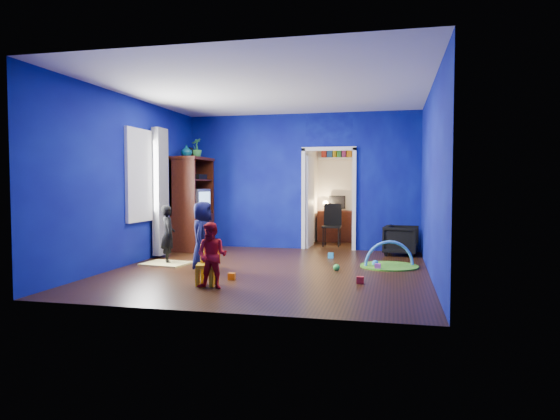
% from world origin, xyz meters
% --- Properties ---
extents(floor, '(5.00, 5.50, 0.01)m').
position_xyz_m(floor, '(0.00, 0.00, 0.00)').
color(floor, black).
rests_on(floor, ground).
extents(ceiling, '(5.00, 5.50, 0.01)m').
position_xyz_m(ceiling, '(0.00, 0.00, 2.90)').
color(ceiling, white).
rests_on(ceiling, wall_back).
extents(wall_back, '(5.00, 0.02, 2.90)m').
position_xyz_m(wall_back, '(0.00, 2.75, 1.45)').
color(wall_back, '#09096A').
rests_on(wall_back, floor).
extents(wall_front, '(5.00, 0.02, 2.90)m').
position_xyz_m(wall_front, '(0.00, -2.75, 1.45)').
color(wall_front, '#09096A').
rests_on(wall_front, floor).
extents(wall_left, '(0.02, 5.50, 2.90)m').
position_xyz_m(wall_left, '(-2.50, 0.00, 1.45)').
color(wall_left, '#09096A').
rests_on(wall_left, floor).
extents(wall_right, '(0.02, 5.50, 2.90)m').
position_xyz_m(wall_right, '(2.50, 0.00, 1.45)').
color(wall_right, '#09096A').
rests_on(wall_right, floor).
extents(alcove, '(1.00, 1.75, 2.50)m').
position_xyz_m(alcove, '(0.60, 3.62, 1.25)').
color(alcove, silver).
rests_on(alcove, floor).
extents(armchair, '(0.72, 0.70, 0.59)m').
position_xyz_m(armchair, '(2.10, 2.20, 0.29)').
color(armchair, black).
rests_on(armchair, floor).
extents(child_black, '(0.41, 0.45, 1.02)m').
position_xyz_m(child_black, '(-1.90, 0.22, 0.51)').
color(child_black, black).
rests_on(child_black, floor).
extents(child_navy, '(0.42, 0.59, 1.12)m').
position_xyz_m(child_navy, '(-1.00, -0.41, 0.56)').
color(child_navy, '#0E1735').
rests_on(child_navy, floor).
extents(toddler_red, '(0.44, 0.35, 0.89)m').
position_xyz_m(toddler_red, '(-0.40, -1.59, 0.44)').
color(toddler_red, red).
rests_on(toddler_red, floor).
extents(vase, '(0.28, 0.28, 0.24)m').
position_xyz_m(vase, '(-2.22, 1.79, 2.08)').
color(vase, '#0B5C5E').
rests_on(vase, tv_armoire).
extents(potted_plant, '(0.31, 0.31, 0.42)m').
position_xyz_m(potted_plant, '(-2.22, 2.31, 2.17)').
color(potted_plant, green).
rests_on(potted_plant, tv_armoire).
extents(tv_armoire, '(0.58, 1.14, 1.96)m').
position_xyz_m(tv_armoire, '(-2.22, 2.09, 0.98)').
color(tv_armoire, '#3E0F0A').
rests_on(tv_armoire, floor).
extents(crt_tv, '(0.46, 0.70, 0.54)m').
position_xyz_m(crt_tv, '(-2.18, 2.09, 1.02)').
color(crt_tv, silver).
rests_on(crt_tv, tv_armoire).
extents(yellow_blanket, '(0.82, 0.69, 0.03)m').
position_xyz_m(yellow_blanket, '(-1.90, 0.12, 0.01)').
color(yellow_blanket, '#F2E07A').
rests_on(yellow_blanket, floor).
extents(hopper_ball, '(0.37, 0.37, 0.37)m').
position_xyz_m(hopper_ball, '(-1.05, -0.16, 0.18)').
color(hopper_ball, yellow).
rests_on(hopper_ball, floor).
extents(kid_chair, '(0.34, 0.34, 0.50)m').
position_xyz_m(kid_chair, '(-0.55, -1.39, 0.25)').
color(kid_chair, yellow).
rests_on(kid_chair, floor).
extents(play_mat, '(0.97, 0.97, 0.03)m').
position_xyz_m(play_mat, '(1.89, 0.73, 0.01)').
color(play_mat, '#50AD27').
rests_on(play_mat, floor).
extents(toy_arch, '(0.83, 0.32, 0.86)m').
position_xyz_m(toy_arch, '(1.89, 0.73, 0.02)').
color(toy_arch, '#3F8CD8').
rests_on(toy_arch, floor).
extents(window_left, '(0.03, 0.95, 1.55)m').
position_xyz_m(window_left, '(-2.48, 0.35, 1.55)').
color(window_left, white).
rests_on(window_left, wall_left).
extents(curtain, '(0.14, 0.42, 2.40)m').
position_xyz_m(curtain, '(-2.37, 0.90, 1.25)').
color(curtain, slate).
rests_on(curtain, floor).
extents(doorway, '(1.16, 0.10, 2.10)m').
position_xyz_m(doorway, '(0.60, 2.75, 1.05)').
color(doorway, white).
rests_on(doorway, floor).
extents(study_desk, '(0.88, 0.44, 0.75)m').
position_xyz_m(study_desk, '(0.60, 4.26, 0.38)').
color(study_desk, '#3D140A').
rests_on(study_desk, floor).
extents(desk_monitor, '(0.40, 0.05, 0.32)m').
position_xyz_m(desk_monitor, '(0.60, 4.38, 0.95)').
color(desk_monitor, black).
rests_on(desk_monitor, study_desk).
extents(desk_lamp, '(0.14, 0.14, 0.14)m').
position_xyz_m(desk_lamp, '(0.32, 4.32, 0.93)').
color(desk_lamp, '#FFD88C').
rests_on(desk_lamp, study_desk).
extents(folding_chair, '(0.40, 0.40, 0.92)m').
position_xyz_m(folding_chair, '(0.60, 3.30, 0.46)').
color(folding_chair, black).
rests_on(folding_chair, floor).
extents(book_shelf, '(0.88, 0.24, 0.04)m').
position_xyz_m(book_shelf, '(0.60, 4.37, 2.02)').
color(book_shelf, white).
rests_on(book_shelf, study_desk).
extents(toy_0, '(0.10, 0.08, 0.10)m').
position_xyz_m(toy_0, '(1.51, -0.81, 0.05)').
color(toy_0, red).
rests_on(toy_0, floor).
extents(toy_1, '(0.11, 0.11, 0.11)m').
position_xyz_m(toy_1, '(1.66, 0.74, 0.06)').
color(toy_1, '#2A9BEE').
rests_on(toy_1, floor).
extents(toy_2, '(0.10, 0.08, 0.10)m').
position_xyz_m(toy_2, '(-0.34, -0.95, 0.05)').
color(toy_2, orange).
rests_on(toy_2, floor).
extents(toy_3, '(0.11, 0.11, 0.11)m').
position_xyz_m(toy_3, '(1.06, 0.17, 0.06)').
color(toy_3, green).
rests_on(toy_3, floor).
extents(toy_4, '(0.10, 0.08, 0.10)m').
position_xyz_m(toy_4, '(1.71, 0.39, 0.05)').
color(toy_4, '#DC52C7').
rests_on(toy_4, floor).
extents(toy_5, '(0.10, 0.08, 0.10)m').
position_xyz_m(toy_5, '(0.81, 1.49, 0.05)').
color(toy_5, '#269FD8').
rests_on(toy_5, floor).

